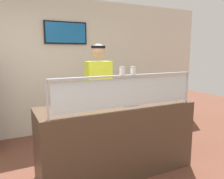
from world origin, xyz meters
The scene contains 11 objects.
ground_plane centered at (1.04, 1.00, 0.00)m, with size 12.00×12.00×0.00m, color brown.
shop_rear_unit centered at (1.04, 2.33, 1.36)m, with size 6.49×0.13×2.70m.
serving_counter centered at (1.04, 0.34, 0.47)m, with size 2.09×0.68×0.95m, color #4C3828.
sneeze_guard centered at (1.04, 0.06, 1.22)m, with size 1.91×0.06×0.42m.
pizza_tray centered at (1.18, 0.39, 0.97)m, with size 0.45×0.45×0.04m.
pizza_server centered at (1.20, 0.37, 0.99)m, with size 0.07×0.28×0.01m, color #ADAFB7.
parmesan_shaker centered at (0.96, 0.06, 1.41)m, with size 0.07×0.07×0.10m.
pepper_flake_shaker centered at (1.11, 0.06, 1.41)m, with size 0.06×0.06×0.09m.
worker_figure centered at (1.04, 0.93, 1.01)m, with size 0.41×0.50×1.76m.
prep_shelf centered at (2.59, 1.84, 0.44)m, with size 0.70×0.55×0.89m, color #B7BABF.
pizza_box_stack centered at (2.58, 1.84, 0.95)m, with size 0.51×0.50×0.13m.
Camera 1 is at (-0.30, -2.21, 1.64)m, focal length 35.82 mm.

